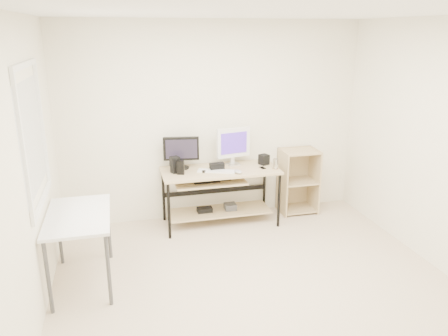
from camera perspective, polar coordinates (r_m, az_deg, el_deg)
name	(u,v)px	position (r m, az deg, el deg)	size (l,w,h in m)	color
room	(247,163)	(3.91, 3.09, 0.60)	(4.01, 4.01, 2.62)	beige
desk	(218,185)	(5.67, -0.77, -2.24)	(1.50, 0.65, 0.75)	tan
side_table	(79,222)	(4.52, -18.46, -6.68)	(0.60, 1.00, 0.75)	white
shelf_unit	(297,180)	(6.20, 9.52, -1.57)	(0.50, 0.40, 0.90)	tan
black_monitor	(181,151)	(5.61, -5.61, 2.28)	(0.46, 0.19, 0.42)	black
white_imac	(233,144)	(5.73, 1.24, 3.19)	(0.46, 0.15, 0.50)	silver
keyboard	(216,171)	(5.51, -1.00, -0.40)	(0.47, 0.13, 0.02)	white
mouse	(238,172)	(5.45, 1.84, -0.47)	(0.08, 0.13, 0.04)	#B2B2B7
center_speaker	(217,166)	(5.57, -0.92, 0.20)	(0.18, 0.08, 0.09)	black
speaker_left	(175,164)	(5.48, -6.43, 0.47)	(0.13, 0.13, 0.21)	black
speaker_right	(264,160)	(5.82, 5.23, 1.11)	(0.11, 0.11, 0.13)	black
audio_controller	(181,167)	(5.42, -5.69, 0.11)	(0.09, 0.06, 0.18)	black
volume_puck	(204,171)	(5.49, -2.66, -0.46)	(0.05, 0.05, 0.02)	black
smartphone	(263,168)	(5.68, 5.07, 0.02)	(0.05, 0.10, 0.01)	black
coaster	(275,169)	(5.67, 6.72, -0.07)	(0.08, 0.08, 0.01)	#A67B4B
drinking_glass	(276,164)	(5.65, 6.74, 0.57)	(0.06, 0.06, 0.13)	white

